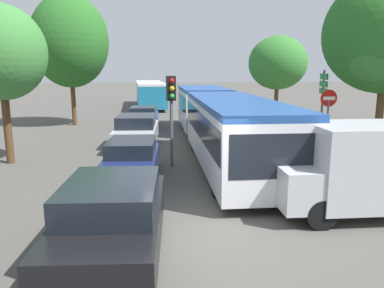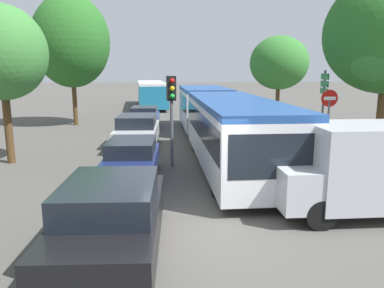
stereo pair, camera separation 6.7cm
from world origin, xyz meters
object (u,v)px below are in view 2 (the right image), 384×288
Objects in this scene: queued_car_silver at (137,131)px; tree_left_mid at (1,53)px; city_bus_rear at (151,92)px; no_entry_sign at (328,113)px; queued_car_black at (111,217)px; queued_car_navy at (132,159)px; tree_right_mid at (280,64)px; white_van at (381,167)px; traffic_light at (172,101)px; articulated_bus at (218,116)px; queued_car_blue at (145,117)px; direction_sign_post at (324,92)px.

tree_left_mid is (-4.78, -2.80, 3.47)m from queued_car_silver.
no_entry_sign is at bearing -164.49° from city_bus_rear.
queued_car_black reaches higher than queued_car_navy.
tree_right_mid is (9.74, -9.59, 2.60)m from city_bus_rear.
white_van is (6.67, -8.98, 0.47)m from queued_car_silver.
city_bus_rear is at bearing 135.42° from tree_right_mid.
traffic_light reaches higher than no_entry_sign.
city_bus_rear is 23.60m from no_entry_sign.
articulated_bus is at bearing 14.78° from tree_left_mid.
queued_car_blue is (-0.02, -13.69, -0.71)m from city_bus_rear.
traffic_light reaches higher than white_van.
queued_car_silver is at bearing -53.56° from white_van.
tree_left_mid is at bearing 20.86° from direction_sign_post.
articulated_bus is 20.31m from city_bus_rear.
white_van is at bearing -153.67° from queued_car_blue.
white_van is (6.49, -3.62, 0.56)m from queued_car_navy.
queued_car_black is 16.41m from queued_car_blue.
queued_car_blue is at bearing 1.50° from queued_car_silver.
queued_car_navy is (-3.60, -4.82, -0.80)m from articulated_bus.
queued_car_black is 1.01× the size of queued_car_silver.
queued_car_silver is at bearing 30.32° from tree_left_mid.
no_entry_sign is at bearing -106.86° from queued_car_silver.
no_entry_sign is 0.47× the size of tree_left_mid.
tree_right_mid reaches higher than queued_car_navy.
articulated_bus is at bearing -34.56° from queued_car_navy.
city_bus_rear reaches higher than queued_car_silver.
city_bus_rear is at bearing 1.91° from queued_car_silver.
direction_sign_post reaches higher than traffic_light.
white_van is at bearing -73.24° from queued_car_black.
city_bus_rear is 30.10m from queued_car_black.
articulated_bus is at bearing -71.26° from white_van.
queued_car_navy is 8.37m from no_entry_sign.
tree_left_mid reaches higher than traffic_light.
direction_sign_post reaches higher than queued_car_navy.
articulated_bus reaches higher than queued_car_navy.
queued_car_navy is 0.89× the size of queued_car_silver.
articulated_bus is at bearing -147.25° from queued_car_blue.
city_bus_rear is at bearing -77.13° from white_van.
direction_sign_post is (8.84, -0.38, 1.80)m from queued_car_silver.
queued_car_silver is at bearing 8.35° from direction_sign_post.
no_entry_sign is (4.27, -2.24, 0.39)m from articulated_bus.
city_bus_rear is at bearing 171.49° from traffic_light.
queued_car_blue is 0.66× the size of tree_left_mid.
queued_car_navy is 1.16× the size of traffic_light.
tree_left_mid reaches higher than white_van.
articulated_bus is 3.86× the size of queued_car_black.
white_van is 0.83× the size of tree_right_mid.
queued_car_blue is at bearing -157.24° from tree_right_mid.
tree_right_mid reaches higher than queued_car_blue.
white_van is at bearing -171.16° from city_bus_rear.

